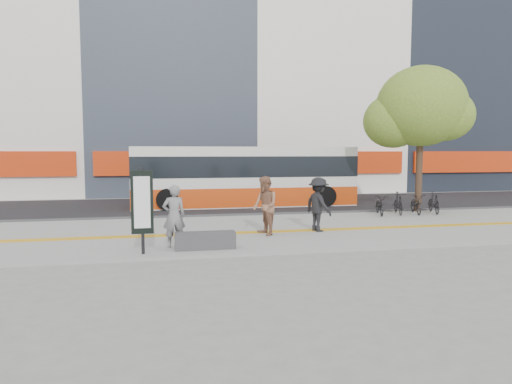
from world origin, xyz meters
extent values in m
plane|color=slate|center=(0.00, 0.00, 0.00)|extent=(120.00, 120.00, 0.00)
cube|color=gray|center=(0.00, 1.50, 0.04)|extent=(40.00, 7.00, 0.08)
cube|color=gold|center=(0.00, 1.00, 0.09)|extent=(40.00, 0.45, 0.01)
cube|color=black|center=(0.00, 9.00, 0.03)|extent=(40.00, 8.00, 0.06)
cube|color=#323134|center=(0.00, 5.00, 0.07)|extent=(40.00, 0.25, 0.14)
cube|color=red|center=(2.00, 14.05, 2.00)|extent=(19.00, 0.50, 1.40)
cube|color=#A3A39F|center=(20.00, 20.00, 13.00)|extent=(16.00, 12.00, 26.00)
cube|color=#323134|center=(-2.60, -1.20, 0.30)|extent=(1.60, 0.45, 0.45)
cylinder|color=black|center=(-4.20, -1.50, 1.18)|extent=(0.08, 0.08, 2.20)
cube|color=black|center=(-4.20, -1.50, 1.40)|extent=(0.55, 0.08, 1.60)
cube|color=white|center=(-4.20, -1.55, 1.40)|extent=(0.40, 0.02, 1.30)
cylinder|color=#311E16|center=(7.20, 4.70, 1.68)|extent=(0.28, 0.28, 3.20)
ellipsoid|color=#427025|center=(7.20, 4.70, 4.60)|extent=(3.80, 3.80, 3.42)
ellipsoid|color=#427025|center=(6.20, 5.20, 4.00)|extent=(2.60, 2.60, 2.34)
ellipsoid|color=#427025|center=(8.10, 4.30, 4.20)|extent=(2.40, 2.40, 2.16)
ellipsoid|color=#427025|center=(7.50, 5.50, 5.40)|extent=(2.20, 2.20, 1.98)
cube|color=silver|center=(0.23, 8.50, 1.48)|extent=(10.65, 2.22, 2.84)
cube|color=#BF3B0D|center=(0.23, 8.50, 0.55)|extent=(10.66, 2.24, 0.89)
cube|color=black|center=(0.23, 8.50, 1.97)|extent=(10.66, 2.24, 0.98)
cylinder|color=black|center=(-3.49, 7.39, 0.55)|extent=(0.98, 0.31, 0.98)
cylinder|color=black|center=(-3.49, 9.61, 0.55)|extent=(0.98, 0.31, 0.98)
cylinder|color=black|center=(3.96, 7.39, 0.55)|extent=(0.98, 0.31, 0.98)
cylinder|color=black|center=(3.96, 9.61, 0.55)|extent=(0.98, 0.31, 0.98)
imported|color=black|center=(5.06, 4.00, 0.50)|extent=(1.00, 1.68, 0.83)
imported|color=black|center=(5.87, 4.00, 0.54)|extent=(0.87, 1.60, 0.92)
imported|color=black|center=(6.69, 4.00, 0.50)|extent=(1.00, 1.68, 0.83)
imported|color=black|center=(7.51, 4.00, 0.54)|extent=(0.87, 1.60, 0.92)
imported|color=black|center=(-3.40, -0.81, 0.93)|extent=(0.68, 0.50, 1.70)
imported|color=#926349|center=(-0.59, 0.46, 1.00)|extent=(0.86, 1.01, 1.83)
imported|color=black|center=(1.26, 0.79, 0.96)|extent=(1.00, 1.29, 1.76)
camera|label=1|loc=(-3.69, -13.23, 2.65)|focal=32.09mm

